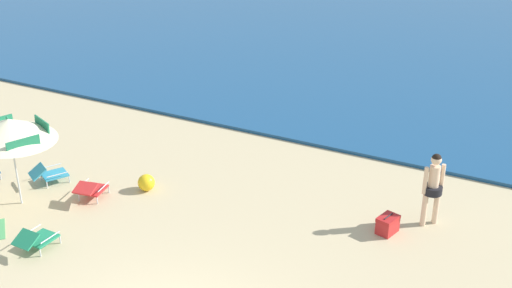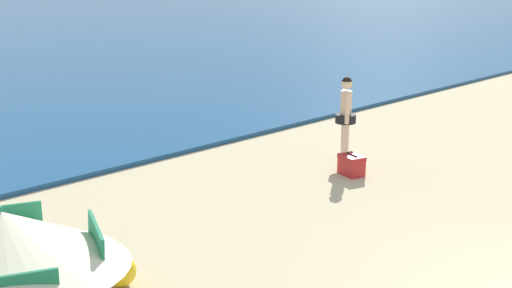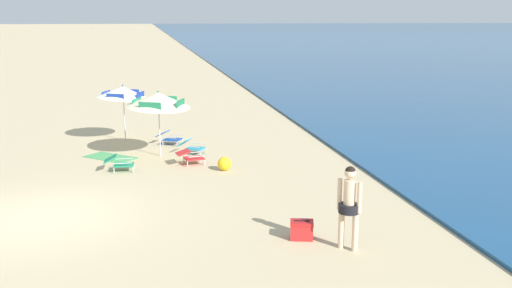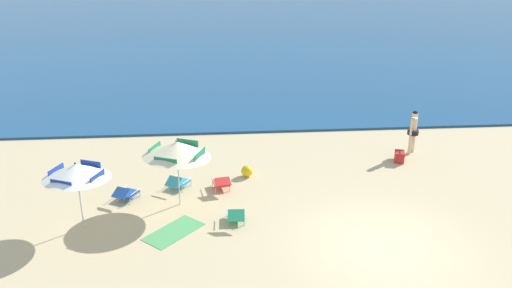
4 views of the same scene
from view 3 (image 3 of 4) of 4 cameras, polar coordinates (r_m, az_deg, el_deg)
name	(u,v)px [view 3 (image 3 of 4)]	position (r m, az deg, el deg)	size (l,w,h in m)	color
ground_plane	(43,219)	(14.55, -20.45, -6.98)	(800.00, 800.00, 0.00)	tan
beach_umbrella_striped_main	(158,100)	(19.55, -9.71, 4.37)	(3.03, 3.02, 2.28)	silver
beach_umbrella_striped_second	(123,92)	(22.34, -13.12, 5.06)	(2.46, 2.47, 2.17)	silver
lounge_chair_under_umbrella	(190,156)	(18.56, -6.58, -1.21)	(0.68, 0.94, 0.49)	red
lounge_chair_beside_umbrella	(192,146)	(20.02, -6.45, -0.22)	(0.90, 1.03, 0.53)	teal
lounge_chair_facing_sea	(169,137)	(21.59, -8.66, 0.67)	(0.87, 1.02, 0.52)	#1E4799
lounge_chair_spare_folded	(119,163)	(18.15, -13.49, -1.82)	(0.61, 0.91, 0.52)	#1E7F56
person_standing_near_shore	(349,202)	(11.74, 9.28, -5.72)	(0.43, 0.43, 1.76)	beige
cooler_box	(302,230)	(12.44, 4.58, -8.53)	(0.47, 0.57, 0.43)	red
beach_ball	(224,164)	(17.78, -3.18, -1.98)	(0.42, 0.42, 0.42)	yellow
beach_towel	(110,157)	(20.04, -14.31, -1.30)	(0.90, 1.80, 0.01)	#4C9E5B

